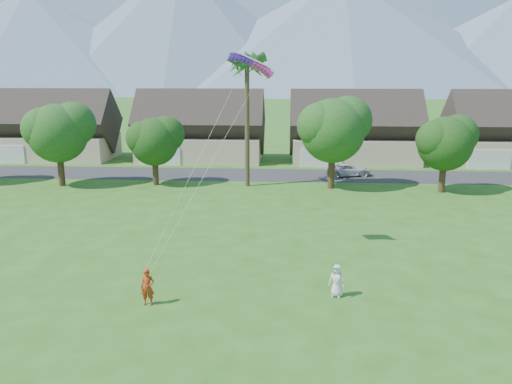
# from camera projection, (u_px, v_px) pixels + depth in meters

# --- Properties ---
(ground) EXTENTS (500.00, 500.00, 0.00)m
(ground) POSITION_uv_depth(u_px,v_px,m) (241.00, 337.00, 20.61)
(ground) COLOR #2D6019
(ground) RESTS_ON ground
(street) EXTENTS (90.00, 7.00, 0.01)m
(street) POSITION_uv_depth(u_px,v_px,m) (270.00, 175.00, 53.62)
(street) COLOR #2D2D30
(street) RESTS_ON ground
(kite_flyer) EXTENTS (0.66, 0.45, 1.77)m
(kite_flyer) POSITION_uv_depth(u_px,v_px,m) (148.00, 287.00, 23.30)
(kite_flyer) COLOR #A83413
(kite_flyer) RESTS_ON ground
(watcher) EXTENTS (0.94, 0.78, 1.64)m
(watcher) POSITION_uv_depth(u_px,v_px,m) (337.00, 281.00, 24.20)
(watcher) COLOR silver
(watcher) RESTS_ON ground
(parked_car) EXTENTS (5.20, 3.28, 1.34)m
(parked_car) POSITION_uv_depth(u_px,v_px,m) (348.00, 170.00, 52.96)
(parked_car) COLOR silver
(parked_car) RESTS_ON ground
(mountain_ridge) EXTENTS (540.00, 240.00, 70.00)m
(mountain_ridge) POSITION_uv_depth(u_px,v_px,m) (305.00, 38.00, 265.70)
(mountain_ridge) COLOR slate
(mountain_ridge) RESTS_ON ground
(houses_row) EXTENTS (72.75, 8.19, 8.86)m
(houses_row) POSITION_uv_depth(u_px,v_px,m) (277.00, 133.00, 61.52)
(houses_row) COLOR beige
(houses_row) RESTS_ON ground
(tree_row) EXTENTS (62.27, 6.67, 8.45)m
(tree_row) POSITION_uv_depth(u_px,v_px,m) (256.00, 136.00, 46.65)
(tree_row) COLOR #47301C
(tree_row) RESTS_ON ground
(fan_palm) EXTENTS (3.00, 3.00, 13.80)m
(fan_palm) POSITION_uv_depth(u_px,v_px,m) (247.00, 60.00, 45.67)
(fan_palm) COLOR #4C3D26
(fan_palm) RESTS_ON ground
(parafoil_kite) EXTENTS (2.73, 1.18, 0.50)m
(parafoil_kite) POSITION_uv_depth(u_px,v_px,m) (252.00, 62.00, 27.88)
(parafoil_kite) COLOR #481AC7
(parafoil_kite) RESTS_ON ground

